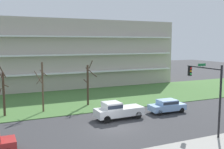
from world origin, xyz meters
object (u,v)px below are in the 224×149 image
at_px(tree_left, 42,86).
at_px(pickup_white_center_right, 117,110).
at_px(tree_center, 88,83).
at_px(sedan_blue_center_left, 167,105).
at_px(traffic_signal_mast, 209,87).
at_px(tree_far_left, 3,91).

bearing_deg(tree_left, pickup_white_center_right, -42.25).
relative_size(tree_center, sedan_blue_center_left, 1.36).
height_order(sedan_blue_center_left, traffic_signal_mast, traffic_signal_mast).
bearing_deg(tree_far_left, tree_left, 1.17).
xyz_separation_m(sedan_blue_center_left, traffic_signal_mast, (-1.21, -7.71, 3.49)).
xyz_separation_m(pickup_white_center_right, traffic_signal_mast, (5.41, -7.71, 3.34)).
relative_size(tree_far_left, traffic_signal_mast, 0.98).
relative_size(tree_center, traffic_signal_mast, 0.94).
xyz_separation_m(tree_left, traffic_signal_mast, (12.34, -14.00, 1.16)).
xyz_separation_m(tree_far_left, tree_center, (10.53, 1.13, 0.01)).
bearing_deg(pickup_white_center_right, tree_far_left, -29.92).
height_order(tree_far_left, sedan_blue_center_left, tree_far_left).
xyz_separation_m(sedan_blue_center_left, pickup_white_center_right, (-6.62, -0.01, 0.14)).
relative_size(tree_left, pickup_white_center_right, 1.11).
bearing_deg(tree_far_left, traffic_signal_mast, -39.69).
height_order(pickup_white_center_right, traffic_signal_mast, traffic_signal_mast).
distance_m(tree_left, sedan_blue_center_left, 15.11).
height_order(tree_center, traffic_signal_mast, traffic_signal_mast).
distance_m(tree_left, traffic_signal_mast, 18.70).
distance_m(tree_far_left, pickup_white_center_right, 13.07).
height_order(tree_far_left, pickup_white_center_right, tree_far_left).
xyz_separation_m(tree_far_left, sedan_blue_center_left, (17.97, -6.19, -2.09)).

